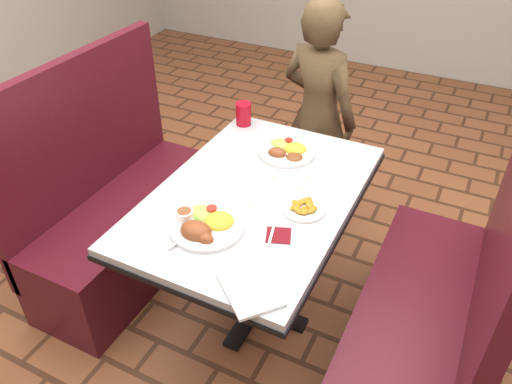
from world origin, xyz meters
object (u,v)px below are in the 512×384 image
plantain_plate (304,208)px  dining_table (256,210)px  booth_bench_right (426,323)px  diner_person (318,116)px  far_dinner_plate (287,149)px  near_dinner_plate (205,222)px  booth_bench_left (123,216)px  red_tumbler (243,114)px

plantain_plate → dining_table: bearing=173.9°
booth_bench_right → diner_person: size_ratio=0.89×
dining_table → far_dinner_plate: bearing=91.3°
dining_table → diner_person: size_ratio=0.90×
booth_bench_right → far_dinner_plate: 0.99m
far_dinner_plate → plantain_plate: far_dinner_plate is taller
dining_table → plantain_plate: size_ratio=6.71×
diner_person → far_dinner_plate: bearing=110.9°
dining_table → near_dinner_plate: bearing=-102.9°
booth_bench_left → diner_person: (0.74, 0.92, 0.34)m
far_dinner_plate → plantain_plate: 0.44m
plantain_plate → red_tumbler: size_ratio=1.51×
booth_bench_left → plantain_plate: (1.03, -0.02, 0.43)m
dining_table → diner_person: (-0.06, 0.92, 0.02)m
booth_bench_left → booth_bench_right: 1.60m
plantain_plate → red_tumbler: bearing=136.0°
dining_table → red_tumbler: bearing=122.6°
booth_bench_left → plantain_plate: bearing=-1.4°
dining_table → plantain_plate: bearing=-6.1°
diner_person → near_dinner_plate: diner_person is taller
far_dinner_plate → red_tumbler: 0.36m
diner_person → far_dinner_plate: diner_person is taller
diner_person → red_tumbler: 0.50m
diner_person → near_dinner_plate: size_ratio=4.58×
dining_table → red_tumbler: size_ratio=10.11×
booth_bench_left → far_dinner_plate: size_ratio=4.47×
booth_bench_right → red_tumbler: bearing=155.5°
plantain_plate → booth_bench_right: bearing=2.5°
near_dinner_plate → far_dinner_plate: 0.66m
diner_person → near_dinner_plate: 1.23m
diner_person → booth_bench_right: bearing=148.7°
diner_person → dining_table: bearing=109.4°
booth_bench_left → dining_table: bearing=0.0°
booth_bench_left → booth_bench_right: (1.60, 0.00, 0.00)m
booth_bench_left → far_dinner_plate: 0.97m
dining_table → booth_bench_left: bearing=180.0°
booth_bench_left → red_tumbler: size_ratio=10.01×
diner_person → far_dinner_plate: 0.58m
dining_table → near_dinner_plate: 0.34m
near_dinner_plate → red_tumbler: red_tumbler is taller
diner_person → red_tumbler: size_ratio=11.22×
far_dinner_plate → plantain_plate: size_ratio=1.49×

